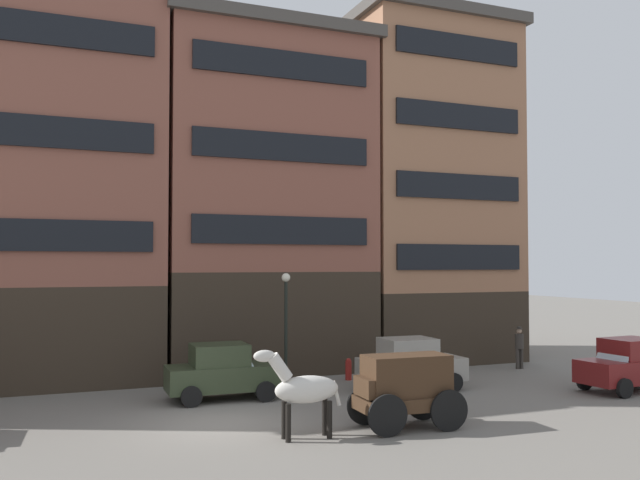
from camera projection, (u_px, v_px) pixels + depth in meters
name	position (u px, v px, depth m)	size (l,w,h in m)	color
ground_plane	(219.00, 424.00, 18.69)	(120.00, 120.00, 0.00)	slate
building_center_left	(66.00, 143.00, 26.71)	(7.44, 7.46, 18.43)	#33281E
building_center_right	(257.00, 200.00, 29.62)	(9.07, 7.46, 14.45)	#33281E
building_far_right	(418.00, 190.00, 32.71)	(7.92, 7.46, 16.06)	#33281E
cargo_wagon	(405.00, 386.00, 18.28)	(2.96, 1.62, 1.98)	#3D2819
draft_horse	(303.00, 389.00, 17.17)	(2.35, 0.67, 2.30)	beige
sedan_dark	(629.00, 365.00, 23.63)	(3.78, 2.03, 1.83)	maroon
sedan_light	(223.00, 372.00, 22.12)	(3.75, 1.95, 1.83)	#2D3823
sedan_parked_curb	(411.00, 364.00, 23.83)	(3.75, 1.96, 1.83)	gray
pedestrian_officer	(519.00, 346.00, 28.65)	(0.49, 0.49, 1.79)	#38332D
streetlamp_curbside	(286.00, 313.00, 24.42)	(0.32, 0.32, 4.12)	black
fire_hydrant_curbside	(348.00, 369.00, 25.86)	(0.24, 0.24, 0.83)	maroon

